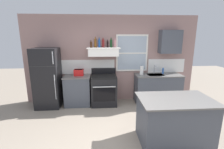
{
  "coord_description": "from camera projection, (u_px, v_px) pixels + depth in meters",
  "views": [
    {
      "loc": [
        -0.34,
        -2.85,
        2.06
      ],
      "look_at": [
        -0.05,
        1.2,
        1.1
      ],
      "focal_mm": 25.81,
      "sensor_mm": 36.0,
      "label": 1
    }
  ],
  "objects": [
    {
      "name": "back_wall",
      "position": [
        112.0,
        59.0,
        5.12
      ],
      "size": [
        5.4,
        0.11,
        2.7
      ],
      "color": "gray",
      "rests_on": "ground_plane"
    },
    {
      "name": "bottle_dark_green_wine",
      "position": [
        111.0,
        43.0,
        4.75
      ],
      "size": [
        0.07,
        0.07,
        0.28
      ],
      "color": "#143819",
      "rests_on": "range_hood_shelf"
    },
    {
      "name": "bottle_blue_liqueur",
      "position": [
        99.0,
        43.0,
        4.74
      ],
      "size": [
        0.07,
        0.07,
        0.29
      ],
      "color": "#1E478C",
      "rests_on": "range_hood_shelf"
    },
    {
      "name": "sink_faucet",
      "position": [
        155.0,
        68.0,
        5.05
      ],
      "size": [
        0.03,
        0.17,
        0.28
      ],
      "color": "silver",
      "rests_on": "counter_right_with_sink"
    },
    {
      "name": "counter_right_with_sink",
      "position": [
        157.0,
        88.0,
        5.11
      ],
      "size": [
        1.43,
        0.63,
        0.91
      ],
      "color": "#474C56",
      "rests_on": "ground_plane"
    },
    {
      "name": "bottle_brown_stout",
      "position": [
        91.0,
        45.0,
        4.66
      ],
      "size": [
        0.06,
        0.06,
        0.21
      ],
      "color": "#381E0F",
      "rests_on": "range_hood_shelf"
    },
    {
      "name": "counter_left_of_stove",
      "position": [
        78.0,
        90.0,
        4.93
      ],
      "size": [
        0.79,
        0.63,
        0.91
      ],
      "color": "#474C56",
      "rests_on": "ground_plane"
    },
    {
      "name": "bottle_red_label_wine",
      "position": [
        103.0,
        43.0,
        4.76
      ],
      "size": [
        0.07,
        0.07,
        0.28
      ],
      "color": "maroon",
      "rests_on": "range_hood_shelf"
    },
    {
      "name": "range_hood_shelf",
      "position": [
        103.0,
        52.0,
        4.78
      ],
      "size": [
        0.96,
        0.52,
        0.24
      ],
      "color": "white"
    },
    {
      "name": "paper_towel_roll",
      "position": [
        142.0,
        70.0,
        4.94
      ],
      "size": [
        0.11,
        0.11,
        0.27
      ],
      "primitive_type": "cylinder",
      "color": "white",
      "rests_on": "counter_right_with_sink"
    },
    {
      "name": "dish_soap_bottle",
      "position": [
        163.0,
        71.0,
        5.09
      ],
      "size": [
        0.06,
        0.06,
        0.18
      ],
      "primitive_type": "cylinder",
      "color": "blue",
      "rests_on": "counter_right_with_sink"
    },
    {
      "name": "stove_range",
      "position": [
        104.0,
        90.0,
        4.95
      ],
      "size": [
        0.76,
        0.69,
        1.09
      ],
      "color": "black",
      "rests_on": "ground_plane"
    },
    {
      "name": "upper_cabinet_right",
      "position": [
        170.0,
        42.0,
        4.94
      ],
      "size": [
        0.64,
        0.32,
        0.7
      ],
      "color": "#474C56"
    },
    {
      "name": "refrigerator",
      "position": [
        48.0,
        78.0,
        4.72
      ],
      "size": [
        0.7,
        0.72,
        1.75
      ],
      "color": "black",
      "rests_on": "ground_plane"
    },
    {
      "name": "toaster",
      "position": [
        79.0,
        72.0,
        4.85
      ],
      "size": [
        0.3,
        0.2,
        0.19
      ],
      "color": "red",
      "rests_on": "counter_left_of_stove"
    },
    {
      "name": "bottle_amber_wine",
      "position": [
        95.0,
        43.0,
        4.7
      ],
      "size": [
        0.07,
        0.07,
        0.31
      ],
      "color": "brown",
      "rests_on": "range_hood_shelf"
    },
    {
      "name": "ground_plane",
      "position": [
        119.0,
        141.0,
        3.27
      ],
      "size": [
        16.0,
        16.0,
        0.0
      ],
      "primitive_type": "plane",
      "color": "gray"
    },
    {
      "name": "kitchen_island",
      "position": [
        174.0,
        120.0,
        3.16
      ],
      "size": [
        1.4,
        0.9,
        0.91
      ],
      "color": "#474C56",
      "rests_on": "ground_plane"
    },
    {
      "name": "bottle_balsamic_dark",
      "position": [
        108.0,
        44.0,
        4.78
      ],
      "size": [
        0.06,
        0.06,
        0.22
      ],
      "color": "black",
      "rests_on": "range_hood_shelf"
    },
    {
      "name": "bottle_rose_pink",
      "position": [
        115.0,
        43.0,
        4.75
      ],
      "size": [
        0.07,
        0.07,
        0.28
      ],
      "color": "#C67F84",
      "rests_on": "range_hood_shelf"
    }
  ]
}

